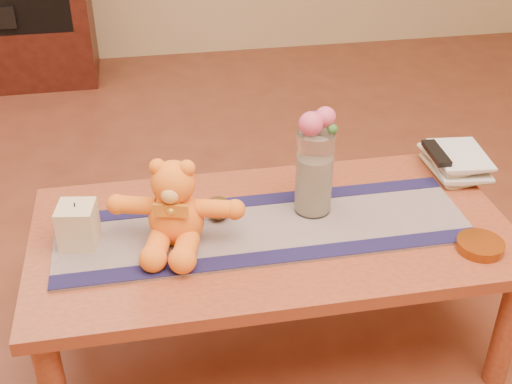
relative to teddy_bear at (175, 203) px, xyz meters
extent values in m
plane|color=#612C1B|center=(0.28, 0.01, -0.58)|extent=(5.50, 5.50, 0.00)
cube|color=maroon|center=(0.28, 0.01, -0.15)|extent=(1.40, 0.70, 0.04)
cylinder|color=maroon|center=(0.92, -0.28, -0.37)|extent=(0.07, 0.07, 0.41)
cylinder|color=maroon|center=(-0.36, 0.30, -0.37)|extent=(0.07, 0.07, 0.41)
cylinder|color=maroon|center=(0.92, 0.30, -0.37)|extent=(0.07, 0.07, 0.41)
cube|color=#1A1F4A|center=(0.25, 0.01, -0.12)|extent=(1.20, 0.35, 0.01)
cube|color=#17143D|center=(0.25, -0.14, -0.12)|extent=(1.20, 0.06, 0.00)
cube|color=#17143D|center=(0.25, 0.15, -0.12)|extent=(1.20, 0.06, 0.00)
cube|color=beige|center=(-0.27, 0.03, -0.06)|extent=(0.12, 0.12, 0.12)
cylinder|color=black|center=(-0.27, 0.03, 0.01)|extent=(0.00, 0.00, 0.01)
cylinder|color=silver|center=(0.41, 0.07, 0.01)|extent=(0.11, 0.11, 0.26)
cylinder|color=beige|center=(0.41, 0.07, -0.03)|extent=(0.09, 0.09, 0.18)
sphere|color=#D0496C|center=(0.39, 0.06, 0.17)|extent=(0.07, 0.07, 0.07)
sphere|color=#D0496C|center=(0.44, 0.08, 0.18)|extent=(0.06, 0.06, 0.06)
sphere|color=#435493|center=(0.42, 0.11, 0.17)|extent=(0.04, 0.04, 0.04)
sphere|color=#435493|center=(0.38, 0.09, 0.16)|extent=(0.04, 0.04, 0.04)
sphere|color=#33662D|center=(0.45, 0.05, 0.16)|extent=(0.03, 0.03, 0.03)
sphere|color=brown|center=(0.13, 0.08, -0.08)|extent=(0.10, 0.10, 0.07)
imported|color=beige|center=(0.86, 0.22, -0.12)|extent=(0.17, 0.22, 0.02)
imported|color=beige|center=(0.87, 0.22, -0.10)|extent=(0.19, 0.24, 0.02)
imported|color=beige|center=(0.86, 0.22, -0.08)|extent=(0.18, 0.23, 0.02)
imported|color=beige|center=(0.87, 0.22, -0.06)|extent=(0.19, 0.24, 0.02)
cube|color=black|center=(0.86, 0.21, -0.04)|extent=(0.05, 0.16, 0.02)
cylinder|color=#BF5914|center=(0.83, -0.20, -0.11)|extent=(0.15, 0.15, 0.03)
camera|label=1|loc=(-0.06, -1.52, 0.98)|focal=45.90mm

